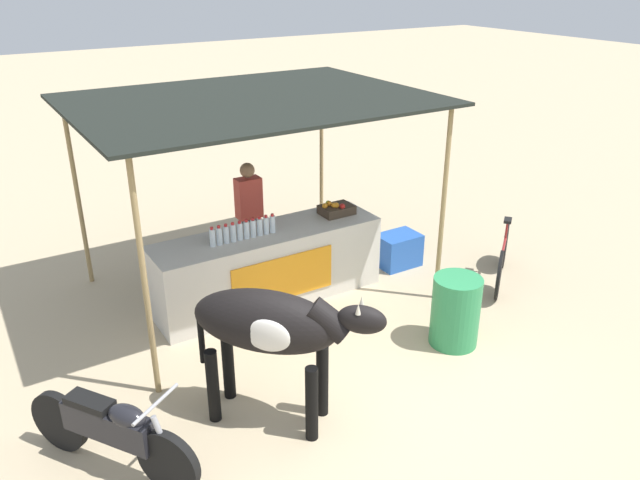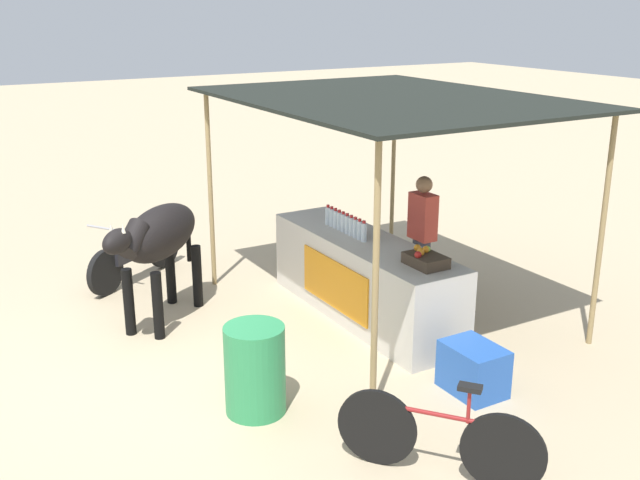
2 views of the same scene
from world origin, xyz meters
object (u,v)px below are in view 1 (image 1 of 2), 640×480
fruit_crate (336,209)px  cooler_box (398,250)px  cow (272,327)px  vendor_behind_counter (250,219)px  bicycle_leaning (502,258)px  water_barrel (455,311)px  stall_counter (268,266)px  motorcycle_parked (112,430)px

fruit_crate → cooler_box: fruit_crate is taller
cow → fruit_crate: bearing=45.9°
vendor_behind_counter → bicycle_leaning: 3.53m
vendor_behind_counter → water_barrel: 3.10m
stall_counter → fruit_crate: (1.07, 0.05, 0.55)m
cooler_box → vendor_behind_counter: bearing=156.5°
vendor_behind_counter → bicycle_leaning: vendor_behind_counter is taller
motorcycle_parked → bicycle_leaning: bearing=7.8°
fruit_crate → vendor_behind_counter: vendor_behind_counter is taller
water_barrel → cow: (-2.39, -0.08, 0.61)m
stall_counter → motorcycle_parked: size_ratio=1.94×
cow → bicycle_leaning: 4.17m
water_barrel → bicycle_leaning: 1.82m
cow → cooler_box: bearing=33.2°
stall_counter → water_barrel: bearing=-56.9°
bicycle_leaning → cooler_box: bearing=128.2°
motorcycle_parked → stall_counter: bearing=38.2°
stall_counter → fruit_crate: size_ratio=6.82×
vendor_behind_counter → cooler_box: bearing=-23.5°
stall_counter → cooler_box: (2.07, -0.10, -0.24)m
fruit_crate → water_barrel: (0.27, -2.11, -0.61)m
water_barrel → vendor_behind_counter: bearing=113.6°
cooler_box → motorcycle_parked: size_ratio=0.39×
cow → motorcycle_parked: cow is taller
fruit_crate → bicycle_leaning: bearing=-34.4°
water_barrel → bicycle_leaning: bearing=26.4°
fruit_crate → motorcycle_parked: size_ratio=0.29×
vendor_behind_counter → cow: vendor_behind_counter is taller
vendor_behind_counter → cooler_box: (1.95, -0.85, -0.61)m
fruit_crate → cow: 3.05m
stall_counter → water_barrel: stall_counter is taller
stall_counter → vendor_behind_counter: (0.11, 0.75, 0.37)m
motorcycle_parked → vendor_behind_counter: bearing=46.0°
water_barrel → motorcycle_parked: size_ratio=0.54×
fruit_crate → cooler_box: (0.99, -0.15, -0.79)m
water_barrel → motorcycle_parked: (-3.88, 0.06, 0.01)m
motorcycle_parked → cow: bearing=-5.1°
vendor_behind_counter → cooler_box: vendor_behind_counter is taller
vendor_behind_counter → cow: 3.12m
stall_counter → cow: (-1.05, -2.13, 0.55)m
stall_counter → cow: size_ratio=1.89×
cooler_box → cow: cow is taller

